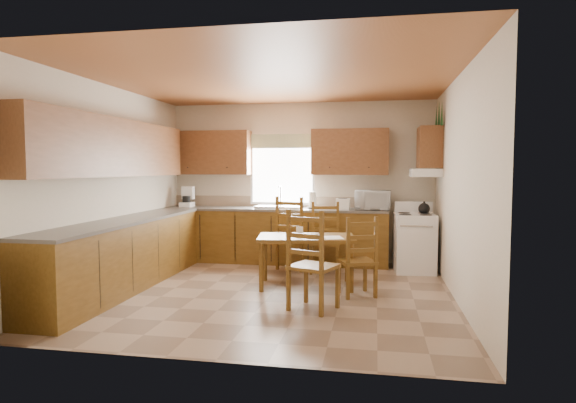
% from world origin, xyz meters
% --- Properties ---
extents(floor, '(4.50, 4.50, 0.00)m').
position_xyz_m(floor, '(0.00, 0.00, 0.00)').
color(floor, '#886F59').
rests_on(floor, ground).
extents(ceiling, '(4.50, 4.50, 0.00)m').
position_xyz_m(ceiling, '(0.00, 0.00, 2.70)').
color(ceiling, '#A05D31').
rests_on(ceiling, floor).
extents(wall_left, '(4.50, 4.50, 0.00)m').
position_xyz_m(wall_left, '(-2.25, 0.00, 1.35)').
color(wall_left, beige).
rests_on(wall_left, floor).
extents(wall_right, '(4.50, 4.50, 0.00)m').
position_xyz_m(wall_right, '(2.25, 0.00, 1.35)').
color(wall_right, beige).
rests_on(wall_right, floor).
extents(wall_back, '(4.50, 4.50, 0.00)m').
position_xyz_m(wall_back, '(0.00, 2.25, 1.35)').
color(wall_back, beige).
rests_on(wall_back, floor).
extents(wall_front, '(4.50, 4.50, 0.00)m').
position_xyz_m(wall_front, '(0.00, -2.25, 1.35)').
color(wall_front, beige).
rests_on(wall_front, floor).
extents(lower_cab_back, '(3.75, 0.60, 0.88)m').
position_xyz_m(lower_cab_back, '(-0.38, 1.95, 0.44)').
color(lower_cab_back, brown).
rests_on(lower_cab_back, floor).
extents(lower_cab_left, '(0.60, 3.60, 0.88)m').
position_xyz_m(lower_cab_left, '(-1.95, -0.15, 0.44)').
color(lower_cab_left, brown).
rests_on(lower_cab_left, floor).
extents(counter_back, '(3.75, 0.63, 0.04)m').
position_xyz_m(counter_back, '(-0.38, 1.95, 0.90)').
color(counter_back, '#55504A').
rests_on(counter_back, lower_cab_back).
extents(counter_left, '(0.63, 3.60, 0.04)m').
position_xyz_m(counter_left, '(-1.95, -0.15, 0.90)').
color(counter_left, '#55504A').
rests_on(counter_left, lower_cab_left).
extents(backsplash, '(3.75, 0.01, 0.18)m').
position_xyz_m(backsplash, '(-0.38, 2.24, 1.01)').
color(backsplash, gray).
rests_on(backsplash, counter_back).
extents(upper_cab_back_left, '(1.41, 0.33, 0.75)m').
position_xyz_m(upper_cab_back_left, '(-1.55, 2.08, 1.85)').
color(upper_cab_back_left, brown).
rests_on(upper_cab_back_left, wall_back).
extents(upper_cab_back_right, '(1.25, 0.33, 0.75)m').
position_xyz_m(upper_cab_back_right, '(0.86, 2.08, 1.85)').
color(upper_cab_back_right, brown).
rests_on(upper_cab_back_right, wall_back).
extents(upper_cab_left, '(0.33, 3.60, 0.75)m').
position_xyz_m(upper_cab_left, '(-2.08, -0.15, 1.85)').
color(upper_cab_left, brown).
rests_on(upper_cab_left, wall_left).
extents(upper_cab_stove, '(0.33, 0.62, 0.62)m').
position_xyz_m(upper_cab_stove, '(2.08, 1.65, 1.90)').
color(upper_cab_stove, brown).
rests_on(upper_cab_stove, wall_right).
extents(range_hood, '(0.44, 0.62, 0.12)m').
position_xyz_m(range_hood, '(2.03, 1.65, 1.52)').
color(range_hood, white).
rests_on(range_hood, wall_right).
extents(window_frame, '(1.13, 0.02, 1.18)m').
position_xyz_m(window_frame, '(-0.30, 2.22, 1.55)').
color(window_frame, white).
rests_on(window_frame, wall_back).
extents(window_pane, '(1.05, 0.01, 1.10)m').
position_xyz_m(window_pane, '(-0.30, 2.21, 1.55)').
color(window_pane, white).
rests_on(window_pane, wall_back).
extents(window_valance, '(1.19, 0.01, 0.24)m').
position_xyz_m(window_valance, '(-0.30, 2.19, 2.05)').
color(window_valance, '#4B6C3A').
rests_on(window_valance, wall_back).
extents(sink_basin, '(0.75, 0.45, 0.04)m').
position_xyz_m(sink_basin, '(-0.30, 1.95, 0.94)').
color(sink_basin, silver).
rests_on(sink_basin, counter_back).
extents(pine_decal_a, '(0.22, 0.22, 0.36)m').
position_xyz_m(pine_decal_a, '(2.21, 1.33, 2.38)').
color(pine_decal_a, '#16451B').
rests_on(pine_decal_a, wall_right).
extents(pine_decal_b, '(0.22, 0.22, 0.36)m').
position_xyz_m(pine_decal_b, '(2.21, 1.65, 2.42)').
color(pine_decal_b, '#16451B').
rests_on(pine_decal_b, wall_right).
extents(pine_decal_c, '(0.22, 0.22, 0.36)m').
position_xyz_m(pine_decal_c, '(2.21, 1.97, 2.38)').
color(pine_decal_c, '#16451B').
rests_on(pine_decal_c, wall_right).
extents(stove, '(0.63, 0.65, 0.87)m').
position_xyz_m(stove, '(1.88, 1.60, 0.44)').
color(stove, white).
rests_on(stove, floor).
extents(coffeemaker, '(0.29, 0.32, 0.37)m').
position_xyz_m(coffeemaker, '(-1.93, 1.93, 1.10)').
color(coffeemaker, white).
rests_on(coffeemaker, counter_back).
extents(paper_towel, '(0.15, 0.15, 0.28)m').
position_xyz_m(paper_towel, '(0.26, 1.95, 1.06)').
color(paper_towel, white).
rests_on(paper_towel, counter_back).
extents(toaster, '(0.22, 0.15, 0.18)m').
position_xyz_m(toaster, '(0.77, 1.87, 1.01)').
color(toaster, white).
rests_on(toaster, counter_back).
extents(microwave, '(0.53, 0.39, 0.31)m').
position_xyz_m(microwave, '(1.25, 1.94, 1.08)').
color(microwave, white).
rests_on(microwave, counter_back).
extents(dining_table, '(1.37, 0.91, 0.68)m').
position_xyz_m(dining_table, '(0.38, 0.40, 0.34)').
color(dining_table, brown).
rests_on(dining_table, floor).
extents(chair_near_left, '(0.61, 0.59, 1.13)m').
position_xyz_m(chair_near_left, '(0.61, -0.63, 0.56)').
color(chair_near_left, brown).
rests_on(chair_near_left, floor).
extents(chair_near_right, '(0.54, 0.53, 0.99)m').
position_xyz_m(chair_near_right, '(1.07, 0.06, 0.50)').
color(chair_near_right, brown).
rests_on(chair_near_right, floor).
extents(chair_far_left, '(0.47, 0.45, 1.06)m').
position_xyz_m(chair_far_left, '(0.53, 1.31, 0.53)').
color(chair_far_left, brown).
rests_on(chair_far_left, floor).
extents(chair_far_right, '(0.59, 0.58, 1.14)m').
position_xyz_m(chair_far_right, '(-0.08, 1.13, 0.57)').
color(chair_far_right, brown).
rests_on(chair_far_right, floor).
extents(table_paper, '(0.31, 0.36, 0.00)m').
position_xyz_m(table_paper, '(0.75, 0.32, 0.68)').
color(table_paper, white).
rests_on(table_paper, dining_table).
extents(table_card, '(0.09, 0.05, 0.12)m').
position_xyz_m(table_card, '(0.29, 0.42, 0.74)').
color(table_card, white).
rests_on(table_card, dining_table).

